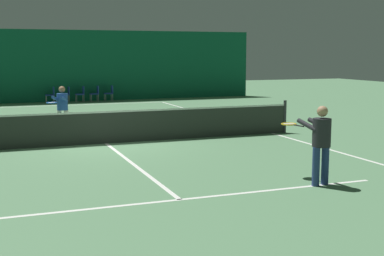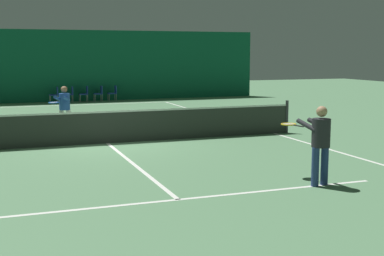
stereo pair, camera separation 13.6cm
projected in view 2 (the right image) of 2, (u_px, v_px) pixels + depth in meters
name	position (u px, v px, depth m)	size (l,w,h in m)	color
ground_plane	(108.00, 143.00, 15.57)	(60.00, 60.00, 0.00)	#56845B
backdrop_curtain	(54.00, 66.00, 28.30)	(23.00, 0.12, 3.81)	#0F5138
court_line_baseline_far	(60.00, 105.00, 26.63)	(11.00, 0.10, 0.00)	white
court_line_service_far	(76.00, 118.00, 21.52)	(8.25, 0.10, 0.00)	white
court_line_service_near	(178.00, 200.00, 9.63)	(8.25, 0.10, 0.00)	white
court_line_sideline_right	(274.00, 133.00, 17.46)	(0.10, 23.80, 0.00)	white
court_line_centre	(108.00, 143.00, 15.57)	(0.10, 12.80, 0.00)	white
tennis_net	(107.00, 126.00, 15.50)	(12.00, 0.10, 1.07)	#2D332D
player_near	(319.00, 139.00, 10.57)	(0.58, 1.36, 1.59)	navy
player_far	(64.00, 106.00, 17.54)	(0.89, 1.30, 1.53)	beige
courtside_chair_0	(55.00, 94.00, 27.97)	(0.44, 0.44, 0.84)	#99999E
courtside_chair_1	(70.00, 93.00, 28.24)	(0.44, 0.44, 0.84)	#99999E
courtside_chair_2	(85.00, 93.00, 28.50)	(0.44, 0.44, 0.84)	#99999E
courtside_chair_3	(99.00, 92.00, 28.77)	(0.44, 0.44, 0.84)	#99999E
courtside_chair_4	(113.00, 92.00, 29.03)	(0.44, 0.44, 0.84)	#99999E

